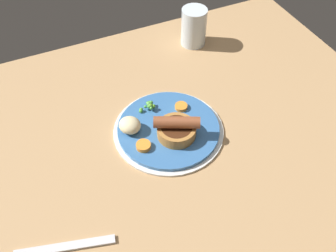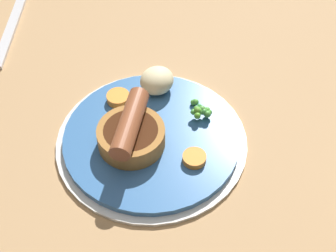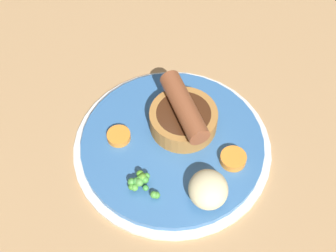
% 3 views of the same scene
% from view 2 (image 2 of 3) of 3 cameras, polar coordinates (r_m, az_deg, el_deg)
% --- Properties ---
extents(dining_table, '(1.10, 0.80, 0.03)m').
position_cam_2_polar(dining_table, '(0.63, -1.30, -2.70)').
color(dining_table, tan).
rests_on(dining_table, ground).
extents(dinner_plate, '(0.25, 0.25, 0.01)m').
position_cam_2_polar(dinner_plate, '(0.62, -2.09, -1.37)').
color(dinner_plate, silver).
rests_on(dinner_plate, dining_table).
extents(sausage_pudding, '(0.10, 0.09, 0.05)m').
position_cam_2_polar(sausage_pudding, '(0.59, -4.54, -0.87)').
color(sausage_pudding, '#AD7538').
rests_on(sausage_pudding, dinner_plate).
extents(pea_pile, '(0.04, 0.03, 0.02)m').
position_cam_2_polar(pea_pile, '(0.63, 3.94, 1.97)').
color(pea_pile, green).
rests_on(pea_pile, dinner_plate).
extents(potato_chunk_0, '(0.07, 0.07, 0.03)m').
position_cam_2_polar(potato_chunk_0, '(0.66, -1.36, 5.57)').
color(potato_chunk_0, beige).
rests_on(potato_chunk_0, dinner_plate).
extents(carrot_slice_0, '(0.04, 0.04, 0.01)m').
position_cam_2_polar(carrot_slice_0, '(0.65, -6.09, 3.44)').
color(carrot_slice_0, orange).
rests_on(carrot_slice_0, dinner_plate).
extents(carrot_slice_1, '(0.04, 0.04, 0.01)m').
position_cam_2_polar(carrot_slice_1, '(0.58, 3.23, -3.93)').
color(carrot_slice_1, orange).
rests_on(carrot_slice_1, dinner_plate).
extents(fork, '(0.18, 0.06, 0.01)m').
position_cam_2_polar(fork, '(0.83, -18.70, 10.89)').
color(fork, silver).
rests_on(fork, dining_table).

